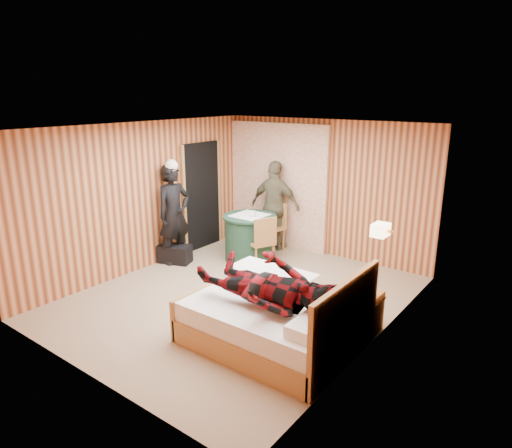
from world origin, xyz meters
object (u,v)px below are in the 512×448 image
Objects in this scene: man_at_table at (275,206)px; man_on_bed at (267,275)px; nightstand at (361,312)px; round_table at (250,238)px; woman_standing at (174,214)px; bed at (276,318)px; duffel_bag at (175,254)px; chair_near at (263,239)px; wall_lamp at (381,230)px; chair_far at (274,223)px.

man_at_table is 0.97× the size of man_on_bed.
nightstand is 0.32× the size of man_at_table.
nightstand is 1.44m from man_on_bed.
woman_standing is at bearing -138.52° from round_table.
bed is 3.19m from duffel_bag.
woman_standing is (-1.41, -0.71, 0.35)m from chair_near.
round_table is 0.56× the size of man_at_table.
woman_standing is at bearing 52.94° from man_at_table.
chair_near is (-2.36, 0.73, -0.76)m from wall_lamp.
man_on_bed is (2.00, -3.07, 0.09)m from man_at_table.
chair_far is (0.02, 0.75, 0.11)m from round_table.
man_on_bed is at bearing -84.09° from bed.
chair_near is at bearing -53.03° from chair_far.
man_at_table is (-2.73, 2.03, 0.58)m from nightstand.
man_on_bed reaches higher than woman_standing.
nightstand reaches higher than duffel_bag.
woman_standing is at bearing 70.44° from duffel_bag.
chair_far is at bearing 149.09° from wall_lamp.
nightstand is 0.97× the size of duffel_bag.
chair_near is at bearing 127.21° from man_on_bed.
bed is 1.15× the size of man_at_table.
duffel_bag is at bearing -137.55° from round_table.
man_at_table is at bearing 90.00° from round_table.
wall_lamp is 3.94m from duffel_bag.
woman_standing is 1.03× the size of man_at_table.
chair_near is 1.64m from duffel_bag.
chair_near is 0.52× the size of woman_standing.
wall_lamp is 3.29m from man_at_table.
bed is 3.51m from man_at_table.
man_on_bed reaches higher than man_at_table.
chair_far is at bearing 125.09° from bed.
bed is at bearing -45.85° from round_table.
man_at_table is (1.00, 1.72, 0.70)m from duffel_bag.
woman_standing reaches higher than nightstand.
wall_lamp is at bearing 55.00° from bed.
wall_lamp is 1.61m from man_on_bed.
wall_lamp is at bearing -17.06° from chair_far.
round_table is at bearing -86.52° from chair_near.
man_at_table reaches higher than duffel_bag.
man_at_table is at bearing 40.26° from duffel_bag.
chair_near reaches higher than round_table.
chair_near is at bearing -22.83° from round_table.
nightstand is 0.58× the size of round_table.
round_table is (-1.98, 2.04, 0.12)m from bed.
man_at_table reaches higher than chair_far.
man_on_bed is (-0.73, -1.04, 0.68)m from nightstand.
woman_standing reaches higher than duffel_bag.
chair_near is at bearing -55.79° from woman_standing.
round_table is (-2.77, 0.90, -0.87)m from wall_lamp.
chair_far is at bearing -130.57° from chair_near.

